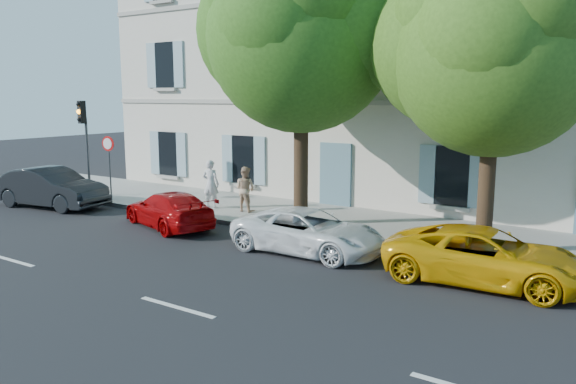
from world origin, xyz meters
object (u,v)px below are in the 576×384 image
Objects in this scene: traffic_light at (84,128)px; pedestrian_a at (211,184)px; car_red_coupe at (169,209)px; car_white_coupe at (308,231)px; road_sign at (109,154)px; car_yellow_supercar at (486,256)px; tree_right at (494,55)px; car_dark_sedan at (51,188)px; tree_left at (301,38)px; pedestrian_b at (245,189)px.

traffic_light is 2.19× the size of pedestrian_a.
car_red_coupe is 5.36m from car_white_coupe.
car_red_coupe is at bearing -18.24° from road_sign.
car_white_coupe is at bearing 86.92° from car_yellow_supercar.
car_red_coupe is 10.76m from tree_right.
tree_right reaches higher than road_sign.
road_sign reaches higher than car_dark_sedan.
car_dark_sedan is at bearing 14.63° from pedestrian_a.
car_red_coupe is at bearing 88.58° from car_white_coupe.
car_red_coupe is at bearing -148.54° from tree_left.
tree_right is 3.13× the size of road_sign.
tree_left is at bearing 4.33° from road_sign.
road_sign is at bearing 80.08° from car_yellow_supercar.
tree_left is 10.54m from traffic_light.
tree_right is 10.83m from pedestrian_a.
car_dark_sedan is 6.18m from car_red_coupe.
tree_right is (9.47, 2.10, 4.66)m from car_red_coupe.
car_yellow_supercar is 1.79× the size of road_sign.
car_yellow_supercar reaches higher than car_red_coupe.
tree_left is 5.86m from tree_right.
tree_left reaches higher than car_white_coupe.
car_red_coupe is 0.45× the size of tree_left.
traffic_light is (-16.49, 1.68, 2.33)m from car_yellow_supercar.
car_dark_sedan is 1.02× the size of car_yellow_supercar.
car_white_coupe is 2.65× the size of pedestrian_b.
road_sign is (-14.31, -0.51, -3.27)m from tree_right.
car_dark_sedan is 2.87m from traffic_light.
tree_right is 4.93× the size of pedestrian_b.
pedestrian_b reaches higher than car_white_coupe.
car_yellow_supercar is 9.56m from pedestrian_b.
tree_left is at bearing 166.83° from pedestrian_b.
pedestrian_a reaches higher than car_yellow_supercar.
pedestrian_b is (7.36, 1.14, -2.01)m from traffic_light.
tree_left is 1.14× the size of tree_right.
tree_right is 16.06m from traffic_light.
traffic_light is 1.86m from road_sign.
tree_right is 9.57m from pedestrian_b.
tree_left is (-6.41, 2.24, 5.35)m from car_yellow_supercar.
tree_left is (9.84, 2.38, 5.22)m from car_dark_sedan.
pedestrian_a reaches higher than pedestrian_b.
car_yellow_supercar is (10.07, 0.00, 0.05)m from car_red_coupe.
car_dark_sedan is 2.50m from road_sign.
car_yellow_supercar is at bearing 161.84° from pedestrian_b.
traffic_light is at bearing -176.86° from tree_left.
tree_left is at bearing 35.62° from car_white_coupe.
car_yellow_supercar is at bearing -6.10° from road_sign.
tree_left reaches higher than pedestrian_b.
car_white_coupe is 1.68× the size of road_sign.
tree_right is at bearing -1.35° from tree_left.
traffic_light is at bearing 80.35° from car_yellow_supercar.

